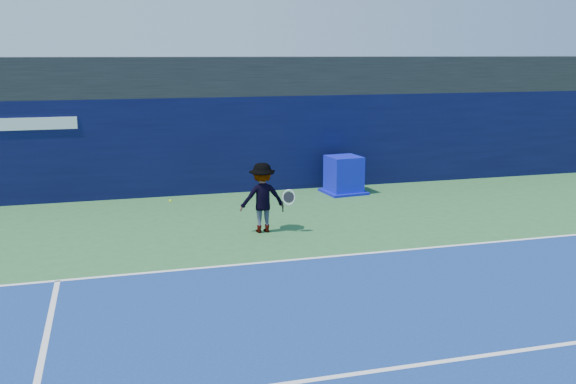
{
  "coord_description": "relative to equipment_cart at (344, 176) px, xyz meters",
  "views": [
    {
      "loc": [
        -3.88,
        -9.51,
        4.32
      ],
      "look_at": [
        0.25,
        5.2,
        1.0
      ],
      "focal_mm": 40.0,
      "sensor_mm": 36.0,
      "label": 1
    }
  ],
  "objects": [
    {
      "name": "service_line",
      "position": [
        -3.15,
        -11.05,
        -0.52
      ],
      "size": [
        24.0,
        0.1,
        0.01
      ],
      "primitive_type": "cube",
      "color": "white",
      "rests_on": "ground"
    },
    {
      "name": "tennis_player",
      "position": [
        -3.51,
        -3.68,
        0.33
      ],
      "size": [
        1.31,
        0.71,
        1.72
      ],
      "color": "white",
      "rests_on": "ground"
    },
    {
      "name": "tennis_ball",
      "position": [
        -5.75,
        -3.92,
        0.44
      ],
      "size": [
        0.06,
        0.06,
        0.06
      ],
      "color": "#BCD617",
      "rests_on": "ground"
    },
    {
      "name": "baseline",
      "position": [
        -3.15,
        -6.05,
        -0.52
      ],
      "size": [
        24.0,
        0.1,
        0.01
      ],
      "primitive_type": "cube",
      "color": "white",
      "rests_on": "ground"
    },
    {
      "name": "back_wall_assembly",
      "position": [
        -3.15,
        1.45,
        0.97
      ],
      "size": [
        36.0,
        1.03,
        3.0
      ],
      "color": "#090C33",
      "rests_on": "ground"
    },
    {
      "name": "equipment_cart",
      "position": [
        0.0,
        0.0,
        0.0
      ],
      "size": [
        1.34,
        1.34,
        1.17
      ],
      "color": "#0D11BD",
      "rests_on": "ground"
    },
    {
      "name": "stadium_band",
      "position": [
        -3.15,
        2.45,
        3.07
      ],
      "size": [
        36.0,
        3.0,
        1.2
      ],
      "primitive_type": "cube",
      "color": "black",
      "rests_on": "back_wall_assembly"
    },
    {
      "name": "ground",
      "position": [
        -3.15,
        -9.05,
        -0.53
      ],
      "size": [
        80.0,
        80.0,
        0.0
      ],
      "primitive_type": "plane",
      "color": "#2D6532",
      "rests_on": "ground"
    }
  ]
}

